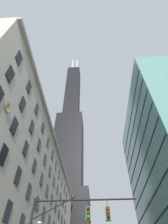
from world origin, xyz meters
TOP-DOWN VIEW (x-y plane):
  - station_building at (-18.62, 27.85)m, footprint 15.91×67.71m
  - dark_skyscraper at (-16.40, 77.49)m, footprint 24.68×24.68m

SIDE VIEW (x-z plane):
  - station_building at x=-18.62m, z-range -0.02..29.88m
  - dark_skyscraper at x=-16.40m, z-range -37.23..139.45m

